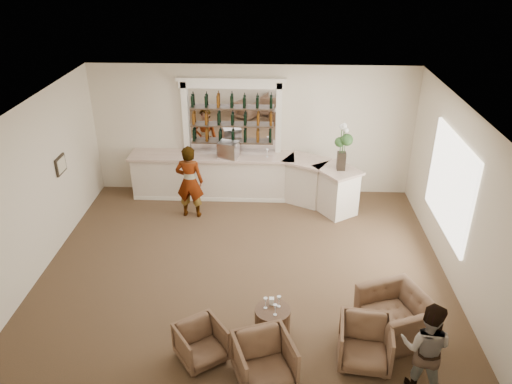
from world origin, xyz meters
TOP-DOWN VIEW (x-y plane):
  - ground at (0.00, 0.00)m, footprint 8.00×8.00m
  - room_shell at (0.16, 0.71)m, footprint 8.04×7.02m
  - bar_counter at (-0.16, 3.00)m, footprint 5.72×1.80m
  - back_bar_alcove at (-0.50, 3.41)m, footprint 2.64×0.25m
  - cocktail_table at (0.59, -1.88)m, footprint 0.59×0.59m
  - sommelier at (-1.40, 2.07)m, footprint 0.67×0.46m
  - guest at (2.77, -2.92)m, footprint 0.90×0.81m
  - armchair_left at (-0.51, -2.51)m, footprint 0.96×0.97m
  - armchair_center at (0.48, -2.90)m, footprint 1.06×1.07m
  - armchair_right at (2.02, -2.46)m, footprint 0.89×0.91m
  - armchair_far at (2.64, -1.80)m, footprint 1.35×1.43m
  - espresso_machine at (-0.57, 2.96)m, footprint 0.54×0.48m
  - flower_vase at (2.11, 2.36)m, footprint 0.30×0.30m
  - wine_glass_bar_left at (0.38, 3.04)m, footprint 0.07×0.07m
  - wine_glass_bar_right at (-0.53, 2.99)m, footprint 0.07×0.07m
  - wine_glass_tbl_a at (0.47, -1.85)m, footprint 0.07×0.07m
  - wine_glass_tbl_b at (0.69, -1.80)m, footprint 0.07×0.07m
  - wine_glass_tbl_c at (0.63, -2.01)m, footprint 0.07×0.07m
  - napkin_holder at (0.57, -1.74)m, footprint 0.08×0.08m

SIDE VIEW (x-z plane):
  - ground at x=0.00m, z-range 0.00..0.00m
  - cocktail_table at x=0.59m, z-range 0.00..0.50m
  - armchair_left at x=-0.51m, z-range 0.00..0.64m
  - armchair_far at x=2.64m, z-range 0.00..0.74m
  - armchair_right at x=2.02m, z-range 0.00..0.74m
  - armchair_center at x=0.48m, z-range 0.00..0.77m
  - napkin_holder at x=0.57m, z-range 0.50..0.62m
  - bar_counter at x=-0.16m, z-range 0.00..1.14m
  - wine_glass_tbl_a at x=0.47m, z-range 0.50..0.71m
  - wine_glass_tbl_b at x=0.69m, z-range 0.50..0.71m
  - wine_glass_tbl_c at x=0.63m, z-range 0.50..0.71m
  - guest at x=2.77m, z-range 0.00..1.51m
  - sommelier at x=-1.40m, z-range 0.00..1.77m
  - wine_glass_bar_left at x=0.38m, z-range 1.14..1.35m
  - wine_glass_bar_right at x=-0.53m, z-range 1.14..1.35m
  - espresso_machine at x=-0.57m, z-range 1.14..1.54m
  - flower_vase at x=2.11m, z-range 1.21..2.34m
  - back_bar_alcove at x=-0.50m, z-range 0.53..3.53m
  - room_shell at x=0.16m, z-range 0.68..4.00m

